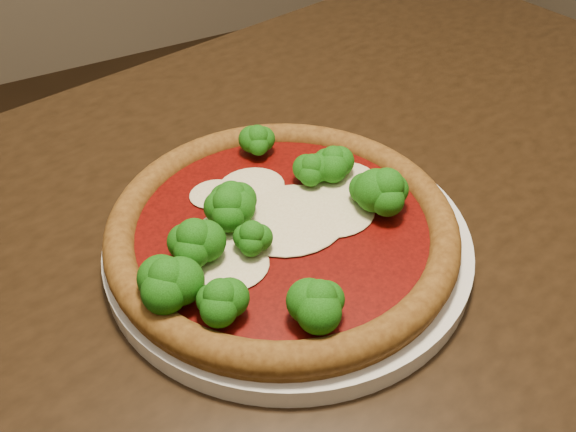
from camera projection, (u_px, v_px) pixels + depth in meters
name	position (u px, v px, depth m)	size (l,w,h in m)	color
dining_table	(305.00, 324.00, 0.63)	(1.36, 1.02, 0.75)	black
plate	(288.00, 243.00, 0.56)	(0.32, 0.32, 0.02)	silver
pizza	(281.00, 226.00, 0.54)	(0.30, 0.30, 0.06)	brown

